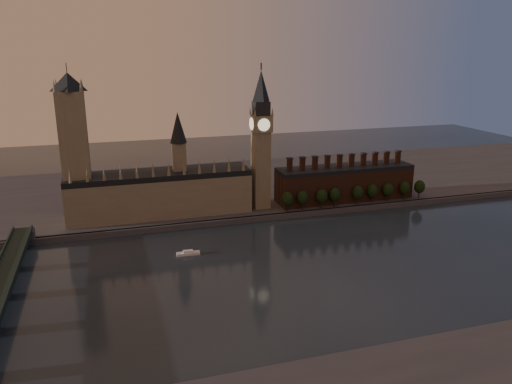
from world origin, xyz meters
TOP-DOWN VIEW (x-y plane):
  - ground at (0.00, 0.00)m, footprint 900.00×900.00m
  - north_bank at (0.00, 178.04)m, footprint 900.00×182.00m
  - palace_of_westminster at (-64.41, 114.91)m, footprint 130.00×30.30m
  - victoria_tower at (-120.00, 115.00)m, footprint 24.00×24.00m
  - big_ben at (10.00, 110.00)m, footprint 15.00×15.00m
  - chimney_block at (80.00, 110.00)m, footprint 110.00×25.00m
  - embankment_tree_0 at (25.69, 94.15)m, footprint 8.60×8.60m
  - embankment_tree_1 at (37.77, 94.55)m, footprint 8.60×8.60m
  - embankment_tree_2 at (53.03, 93.52)m, footprint 8.60×8.60m
  - embankment_tree_3 at (64.14, 94.53)m, footprint 8.60×8.60m
  - embankment_tree_4 at (83.84, 94.36)m, footprint 8.60×8.60m
  - embankment_tree_5 at (96.90, 95.30)m, footprint 8.60×8.60m
  - embankment_tree_6 at (110.32, 94.61)m, footprint 8.60×8.60m
  - embankment_tree_7 at (125.68, 94.89)m, footprint 8.60×8.60m
  - embankment_tree_8 at (139.31, 94.44)m, footprint 8.60×8.60m
  - river_boat at (-57.20, 44.17)m, footprint 14.28×4.74m

SIDE VIEW (x-z plane):
  - ground at x=0.00m, z-range 0.00..0.00m
  - river_boat at x=-57.20m, z-range -0.33..2.49m
  - north_bank at x=0.00m, z-range 0.00..4.00m
  - embankment_tree_0 at x=25.69m, z-range 6.03..20.91m
  - embankment_tree_1 at x=37.77m, z-range 6.03..20.91m
  - embankment_tree_2 at x=53.03m, z-range 6.03..20.91m
  - embankment_tree_3 at x=64.14m, z-range 6.03..20.91m
  - embankment_tree_4 at x=83.84m, z-range 6.03..20.91m
  - embankment_tree_5 at x=96.90m, z-range 6.03..20.91m
  - embankment_tree_6 at x=110.32m, z-range 6.03..20.91m
  - embankment_tree_7 at x=125.68m, z-range 6.03..20.91m
  - embankment_tree_8 at x=139.31m, z-range 6.03..20.91m
  - chimney_block at x=80.00m, z-range -0.68..36.32m
  - palace_of_westminster at x=-64.41m, z-range -15.37..58.63m
  - big_ben at x=10.00m, z-range 3.33..110.33m
  - victoria_tower at x=-120.00m, z-range 5.09..113.09m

